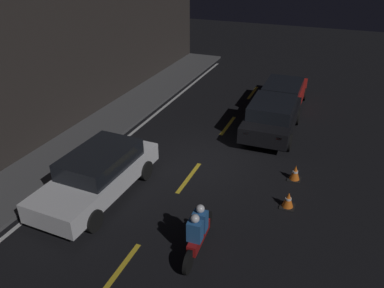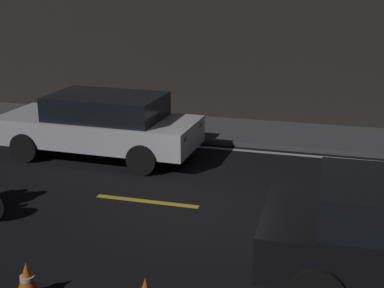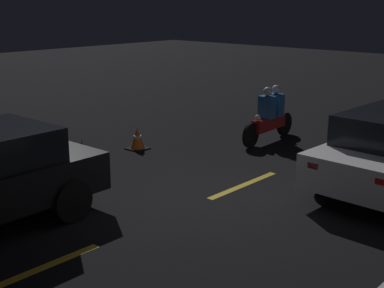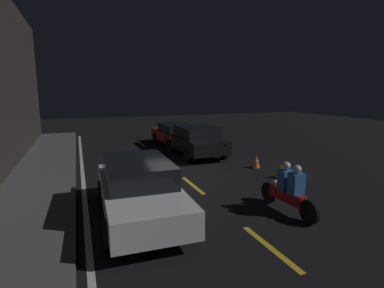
% 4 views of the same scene
% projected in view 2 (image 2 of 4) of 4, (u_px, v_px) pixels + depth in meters
% --- Properties ---
extents(ground_plane, '(56.00, 56.00, 0.00)m').
position_uv_depth(ground_plane, '(199.00, 207.00, 9.69)').
color(ground_plane, black).
extents(raised_curb, '(28.00, 2.34, 0.12)m').
position_uv_depth(raised_curb, '(247.00, 132.00, 14.25)').
color(raised_curb, '#4C4C4F').
rests_on(raised_curb, ground).
extents(lane_dash_c, '(2.00, 0.14, 0.01)m').
position_uv_depth(lane_dash_c, '(147.00, 201.00, 9.95)').
color(lane_dash_c, gold).
rests_on(lane_dash_c, ground).
extents(lane_solid_kerb, '(25.20, 0.14, 0.01)m').
position_uv_depth(lane_solid_kerb, '(236.00, 150.00, 12.96)').
color(lane_solid_kerb, silver).
rests_on(lane_solid_kerb, ground).
extents(sedan_white, '(4.65, 2.03, 1.47)m').
position_uv_depth(sedan_white, '(101.00, 124.00, 12.28)').
color(sedan_white, silver).
rests_on(sedan_white, ground).
extents(traffic_cone_near, '(0.44, 0.44, 0.52)m').
position_uv_depth(traffic_cone_near, '(28.00, 281.00, 6.85)').
color(traffic_cone_near, black).
rests_on(traffic_cone_near, ground).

